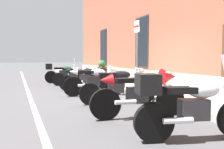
{
  "coord_description": "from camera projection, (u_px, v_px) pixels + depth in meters",
  "views": [
    {
      "loc": [
        7.27,
        -3.58,
        1.26
      ],
      "look_at": [
        -1.16,
        -0.02,
        0.62
      ],
      "focal_mm": 36.35,
      "sensor_mm": 36.0,
      "label": 1
    }
  ],
  "objects": [
    {
      "name": "ground_plane",
      "position": [
        125.0,
        94.0,
        8.15
      ],
      "size": [
        140.0,
        140.0,
        0.0
      ],
      "primitive_type": "plane",
      "color": "#424244"
    },
    {
      "name": "motorcycle_green_touring",
      "position": [
        62.0,
        72.0,
        11.81
      ],
      "size": [
        0.62,
        2.01,
        1.3
      ],
      "color": "black",
      "rests_on": "ground_plane"
    },
    {
      "name": "motorcycle_silver_touring",
      "position": [
        190.0,
        105.0,
        3.45
      ],
      "size": [
        0.85,
        1.93,
        1.33
      ],
      "color": "black",
      "rests_on": "ground_plane"
    },
    {
      "name": "motorcycle_white_sport",
      "position": [
        97.0,
        79.0,
        7.68
      ],
      "size": [
        0.67,
        2.09,
        1.05
      ],
      "color": "black",
      "rests_on": "ground_plane"
    },
    {
      "name": "lane_stripe",
      "position": [
        31.0,
        100.0,
        6.91
      ],
      "size": [
        33.22,
        0.12,
        0.01
      ],
      "primitive_type": "cube",
      "color": "silver",
      "rests_on": "ground_plane"
    },
    {
      "name": "motorcycle_grey_naked",
      "position": [
        75.0,
        76.0,
        10.62
      ],
      "size": [
        0.71,
        2.04,
        0.94
      ],
      "color": "black",
      "rests_on": "ground_plane"
    },
    {
      "name": "motorcycle_black_naked",
      "position": [
        118.0,
        87.0,
        6.27
      ],
      "size": [
        0.77,
        2.09,
        1.0
      ],
      "color": "black",
      "rests_on": "ground_plane"
    },
    {
      "name": "motorcycle_red_sport",
      "position": [
        143.0,
        91.0,
        4.84
      ],
      "size": [
        0.62,
        2.15,
        1.05
      ],
      "color": "black",
      "rests_on": "ground_plane"
    },
    {
      "name": "motorcycle_black_sport",
      "position": [
        88.0,
        77.0,
        9.05
      ],
      "size": [
        0.79,
        2.08,
        1.0
      ],
      "color": "black",
      "rests_on": "ground_plane"
    },
    {
      "name": "sidewalk",
      "position": [
        152.0,
        90.0,
        8.59
      ],
      "size": [
        33.22,
        2.28,
        0.15
      ],
      "primitive_type": "cube",
      "color": "gray",
      "rests_on": "ground_plane"
    },
    {
      "name": "parking_sign",
      "position": [
        137.0,
        44.0,
        8.76
      ],
      "size": [
        0.36,
        0.07,
        2.59
      ],
      "color": "#4C4C51",
      "rests_on": "sidewalk"
    },
    {
      "name": "barrel_planter",
      "position": [
        102.0,
        71.0,
        12.06
      ],
      "size": [
        0.57,
        0.57,
        1.02
      ],
      "color": "brown",
      "rests_on": "sidewalk"
    }
  ]
}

